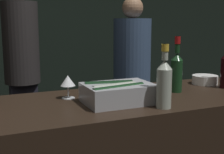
# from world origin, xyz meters

# --- Properties ---
(wall_back_chalkboard) EXTENTS (6.40, 0.06, 2.80)m
(wall_back_chalkboard) POSITION_xyz_m (0.00, 2.67, 1.40)
(wall_back_chalkboard) COLOR black
(wall_back_chalkboard) RESTS_ON ground_plane
(ice_bin_with_bottles) EXTENTS (0.36, 0.26, 0.11)m
(ice_bin_with_bottles) POSITION_xyz_m (-0.02, 0.27, 1.02)
(ice_bin_with_bottles) COLOR #9EA0A5
(ice_bin_with_bottles) RESTS_ON bar_counter
(bowl_white) EXTENTS (0.17, 0.17, 0.06)m
(bowl_white) POSITION_xyz_m (0.75, 0.50, 0.99)
(bowl_white) COLOR white
(bowl_white) RESTS_ON bar_counter
(wine_glass) EXTENTS (0.08, 0.08, 0.13)m
(wine_glass) POSITION_xyz_m (-0.23, 0.47, 1.06)
(wine_glass) COLOR silver
(wine_glass) RESTS_ON bar_counter
(rose_wine_bottle) EXTENTS (0.08, 0.08, 0.32)m
(rose_wine_bottle) POSITION_xyz_m (0.16, 0.09, 1.10)
(rose_wine_bottle) COLOR #9EA899
(rose_wine_bottle) RESTS_ON bar_counter
(red_wine_bottle_burgundy) EXTENTS (0.07, 0.07, 0.34)m
(red_wine_bottle_burgundy) POSITION_xyz_m (0.42, 0.37, 1.10)
(red_wine_bottle_burgundy) COLOR #143319
(red_wine_bottle_burgundy) RESTS_ON bar_counter
(person_in_hoodie) EXTENTS (0.38, 0.38, 1.63)m
(person_in_hoodie) POSITION_xyz_m (0.76, 1.63, 0.90)
(person_in_hoodie) COLOR black
(person_in_hoodie) RESTS_ON ground_plane
(person_blond_tee) EXTENTS (0.33, 0.33, 1.78)m
(person_blond_tee) POSITION_xyz_m (-0.31, 1.78, 1.00)
(person_blond_tee) COLOR black
(person_blond_tee) RESTS_ON ground_plane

